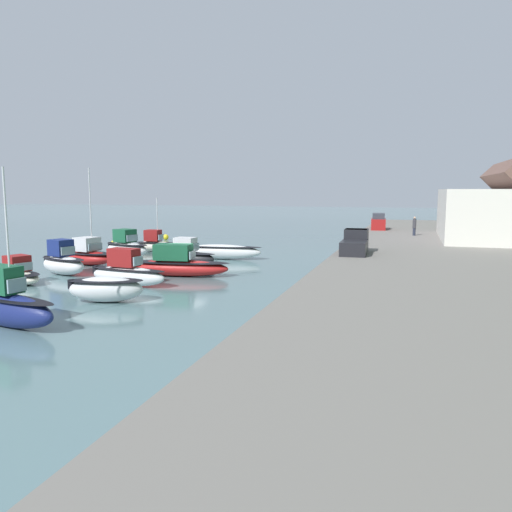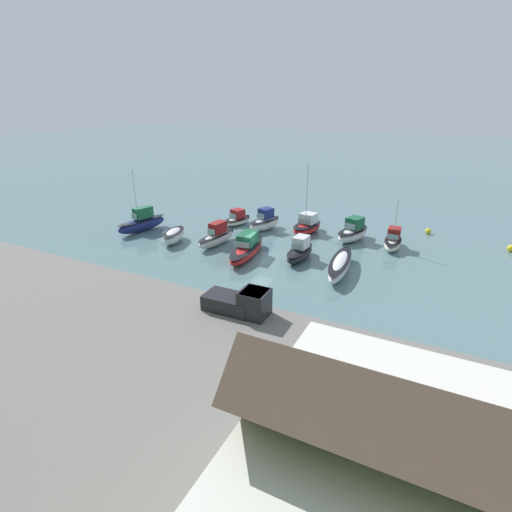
{
  "view_description": "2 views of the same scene",
  "coord_description": "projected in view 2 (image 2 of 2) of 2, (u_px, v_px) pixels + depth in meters",
  "views": [
    {
      "loc": [
        36.2,
        17.04,
        6.64
      ],
      "look_at": [
        -1.79,
        5.09,
        1.35
      ],
      "focal_mm": 35.0,
      "sensor_mm": 36.0,
      "label": 1
    },
    {
      "loc": [
        -16.9,
        34.19,
        15.69
      ],
      "look_at": [
        -1.91,
        4.46,
        2.33
      ],
      "focal_mm": 28.0,
      "sensor_mm": 36.0,
      "label": 2
    }
  ],
  "objects": [
    {
      "name": "moored_boat_7",
      "position": [
        353.0,
        232.0,
        46.29
      ],
      "size": [
        3.59,
        5.79,
        2.75
      ],
      "rotation": [
        0.0,
        0.0,
        -0.29
      ],
      "color": "silver",
      "rests_on": "ground_plane"
    },
    {
      "name": "moored_boat_2",
      "position": [
        247.0,
        248.0,
        41.75
      ],
      "size": [
        3.27,
        8.33,
        2.48
      ],
      "rotation": [
        0.0,
        0.0,
        0.14
      ],
      "color": "red",
      "rests_on": "ground_plane"
    },
    {
      "name": "moored_boat_3",
      "position": [
        217.0,
        237.0,
        44.97
      ],
      "size": [
        2.16,
        6.2,
        2.61
      ],
      "rotation": [
        0.0,
        0.0,
        -0.11
      ],
      "color": "silver",
      "rests_on": "ground_plane"
    },
    {
      "name": "moored_boat_10",
      "position": [
        237.0,
        219.0,
        52.18
      ],
      "size": [
        3.24,
        4.62,
        2.03
      ],
      "rotation": [
        0.0,
        0.0,
        -0.34
      ],
      "color": "white",
      "rests_on": "ground_plane"
    },
    {
      "name": "moored_boat_9",
      "position": [
        265.0,
        222.0,
        49.98
      ],
      "size": [
        3.26,
        5.14,
        2.77
      ],
      "rotation": [
        0.0,
        0.0,
        -0.32
      ],
      "color": "white",
      "rests_on": "ground_plane"
    },
    {
      "name": "quay_promenade",
      "position": [
        76.0,
        387.0,
        22.03
      ],
      "size": [
        107.09,
        23.74,
        1.5
      ],
      "color": "slate",
      "rests_on": "ground_plane"
    },
    {
      "name": "mooring_buoy_1",
      "position": [
        428.0,
        231.0,
        48.78
      ],
      "size": [
        0.69,
        0.69,
        0.69
      ],
      "color": "yellow",
      "rests_on": "ground_plane"
    },
    {
      "name": "pickup_truck_0",
      "position": [
        242.0,
        302.0,
        27.85
      ],
      "size": [
        4.77,
        2.09,
        1.9
      ],
      "rotation": [
        0.0,
        0.0,
        1.6
      ],
      "color": "black",
      "rests_on": "quay_promenade"
    },
    {
      "name": "moored_boat_1",
      "position": [
        300.0,
        251.0,
        40.9
      ],
      "size": [
        2.02,
        5.2,
        2.47
      ],
      "rotation": [
        0.0,
        0.0,
        -0.04
      ],
      "color": "black",
      "rests_on": "ground_plane"
    },
    {
      "name": "moored_boat_5",
      "position": [
        142.0,
        222.0,
        49.51
      ],
      "size": [
        2.91,
        7.09,
        7.72
      ],
      "rotation": [
        0.0,
        0.0,
        -0.21
      ],
      "color": "navy",
      "rests_on": "ground_plane"
    },
    {
      "name": "moored_boat_6",
      "position": [
        393.0,
        241.0,
        43.93
      ],
      "size": [
        2.01,
        4.7,
        5.81
      ],
      "rotation": [
        0.0,
        0.0,
        0.05
      ],
      "color": "white",
      "rests_on": "ground_plane"
    },
    {
      "name": "moored_boat_4",
      "position": [
        174.0,
        236.0,
        45.76
      ],
      "size": [
        3.05,
        4.84,
        1.53
      ],
      "rotation": [
        0.0,
        0.0,
        0.27
      ],
      "color": "silver",
      "rests_on": "ground_plane"
    },
    {
      "name": "mooring_buoy_0",
      "position": [
        511.0,
        248.0,
        43.2
      ],
      "size": [
        0.75,
        0.75,
        0.75
      ],
      "color": "yellow",
      "rests_on": "ground_plane"
    },
    {
      "name": "ground_plane",
      "position": [
        259.0,
        259.0,
        41.23
      ],
      "size": [
        320.0,
        320.0,
        0.0
      ],
      "primitive_type": "plane",
      "color": "slate"
    },
    {
      "name": "moored_boat_0",
      "position": [
        340.0,
        265.0,
        37.94
      ],
      "size": [
        2.56,
        8.25,
        1.42
      ],
      "rotation": [
        0.0,
        0.0,
        0.1
      ],
      "color": "silver",
      "rests_on": "ground_plane"
    },
    {
      "name": "moored_boat_8",
      "position": [
        307.0,
        226.0,
        48.95
      ],
      "size": [
        3.37,
        5.41,
        8.54
      ],
      "rotation": [
        0.0,
        0.0,
        -0.19
      ],
      "color": "red",
      "rests_on": "ground_plane"
    }
  ]
}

